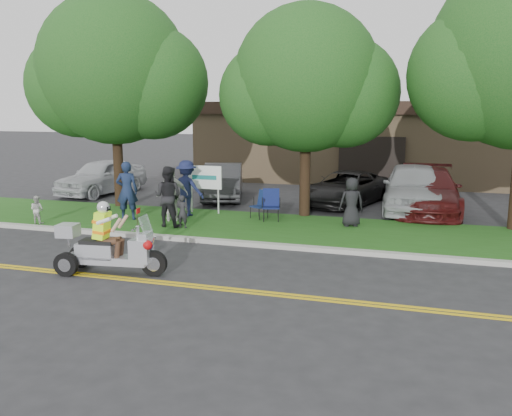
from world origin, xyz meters
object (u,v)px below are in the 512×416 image
(lawn_chair_b, at_px, (271,203))
(parked_car_far_right, at_px, (413,188))
(parked_car_right, at_px, (428,191))
(parked_car_left, at_px, (223,182))
(lawn_chair_a, at_px, (261,202))
(spectator_adult_right, at_px, (172,194))
(spectator_adult_left, at_px, (127,191))
(spectator_adult_mid, at_px, (168,196))
(parked_car_far_left, at_px, (102,177))
(trike_scooter, at_px, (107,249))
(parked_car_mid, at_px, (346,188))

(lawn_chair_b, relative_size, parked_car_far_right, 0.20)
(parked_car_right, height_order, parked_car_far_right, parked_car_far_right)
(parked_car_left, bearing_deg, lawn_chair_b, -69.13)
(lawn_chair_a, relative_size, lawn_chair_b, 0.90)
(spectator_adult_right, xyz_separation_m, parked_car_right, (7.89, 4.43, -0.18))
(lawn_chair_b, height_order, spectator_adult_right, spectator_adult_right)
(parked_car_far_right, bearing_deg, spectator_adult_left, -154.46)
(spectator_adult_mid, distance_m, parked_car_far_left, 8.01)
(trike_scooter, bearing_deg, lawn_chair_b, 64.45)
(spectator_adult_left, relative_size, parked_car_right, 0.35)
(lawn_chair_b, xyz_separation_m, parked_car_right, (4.87, 3.38, 0.11))
(spectator_adult_left, height_order, parked_car_far_left, spectator_adult_left)
(spectator_adult_right, bearing_deg, parked_car_left, -111.81)
(lawn_chair_b, xyz_separation_m, spectator_adult_mid, (-2.77, -1.83, 0.36))
(spectator_adult_mid, bearing_deg, spectator_adult_right, -71.17)
(parked_car_left, distance_m, parked_car_right, 8.05)
(spectator_adult_mid, height_order, parked_car_far_left, spectator_adult_mid)
(spectator_adult_right, bearing_deg, lawn_chair_a, -177.51)
(spectator_adult_right, bearing_deg, lawn_chair_b, 175.65)
(spectator_adult_mid, xyz_separation_m, parked_car_mid, (4.65, 5.88, -0.39))
(trike_scooter, relative_size, spectator_adult_right, 1.49)
(trike_scooter, distance_m, parked_car_left, 10.38)
(lawn_chair_b, distance_m, parked_car_far_right, 5.54)
(lawn_chair_b, bearing_deg, parked_car_far_left, 141.78)
(spectator_adult_right, xyz_separation_m, parked_car_far_left, (-5.61, 4.67, -0.20))
(spectator_adult_left, xyz_separation_m, parked_car_right, (9.38, 4.68, -0.28))
(lawn_chair_b, relative_size, parked_car_right, 0.19)
(lawn_chair_a, relative_size, spectator_adult_right, 0.54)
(parked_car_mid, bearing_deg, parked_car_far_left, -161.10)
(parked_car_right, bearing_deg, lawn_chair_a, -150.05)
(spectator_adult_left, bearing_deg, parked_car_left, -124.45)
(spectator_adult_mid, xyz_separation_m, parked_car_far_right, (7.15, 5.23, -0.15))
(spectator_adult_mid, height_order, parked_car_mid, spectator_adult_mid)
(lawn_chair_b, bearing_deg, parked_car_far_right, 22.44)
(lawn_chair_b, distance_m, parked_car_mid, 4.46)
(parked_car_right, bearing_deg, parked_car_far_right, 177.41)
(lawn_chair_a, xyz_separation_m, parked_car_right, (5.27, 3.15, 0.16))
(lawn_chair_b, height_order, parked_car_left, parked_car_left)
(parked_car_left, distance_m, parked_car_mid, 5.03)
(spectator_adult_left, distance_m, parked_car_left, 5.45)
(spectator_adult_mid, bearing_deg, trike_scooter, 100.23)
(trike_scooter, distance_m, spectator_adult_mid, 4.59)
(lawn_chair_b, xyz_separation_m, parked_car_left, (-3.16, 3.98, 0.04))
(lawn_chair_b, distance_m, parked_car_left, 5.08)
(spectator_adult_mid, distance_m, parked_car_left, 5.83)
(trike_scooter, xyz_separation_m, lawn_chair_b, (2.10, 6.35, 0.09))
(parked_car_mid, xyz_separation_m, parked_car_far_right, (2.50, -0.65, 0.23))
(lawn_chair_a, bearing_deg, parked_car_mid, 88.56)
(spectator_adult_mid, relative_size, parked_car_left, 0.43)
(lawn_chair_a, relative_size, spectator_adult_left, 0.48)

